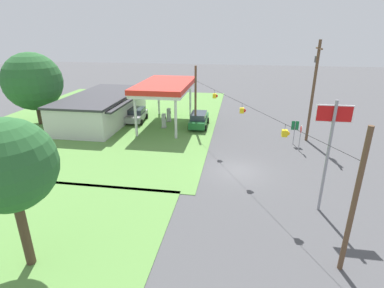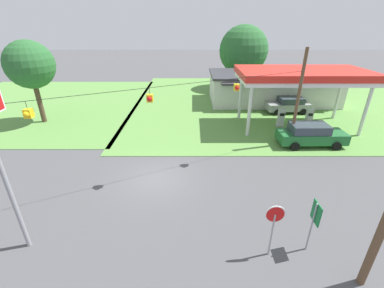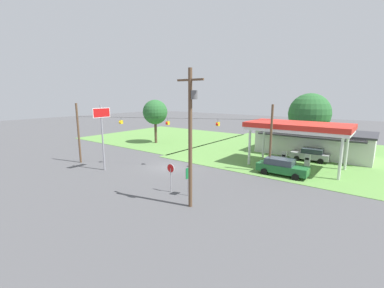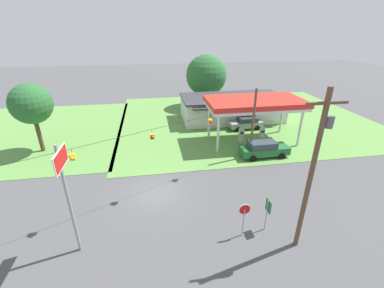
{
  "view_description": "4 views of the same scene",
  "coord_description": "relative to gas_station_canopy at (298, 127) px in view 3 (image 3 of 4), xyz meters",
  "views": [
    {
      "loc": [
        -22.35,
        0.29,
        10.8
      ],
      "look_at": [
        2.19,
        4.16,
        1.29
      ],
      "focal_mm": 28.0,
      "sensor_mm": 36.0,
      "label": 1
    },
    {
      "loc": [
        2.24,
        -13.31,
        8.76
      ],
      "look_at": [
        2.19,
        1.2,
        1.82
      ],
      "focal_mm": 24.0,
      "sensor_mm": 36.0,
      "label": 2
    },
    {
      "loc": [
        19.41,
        -21.11,
        8.13
      ],
      "look_at": [
        3.09,
        0.42,
        2.99
      ],
      "focal_mm": 24.0,
      "sensor_mm": 36.0,
      "label": 3
    },
    {
      "loc": [
        0.08,
        -17.79,
        12.54
      ],
      "look_at": [
        3.63,
        3.81,
        2.46
      ],
      "focal_mm": 24.0,
      "sensor_mm": 36.0,
      "label": 4
    }
  ],
  "objects": [
    {
      "name": "ground_plane",
      "position": [
        -11.63,
        -8.79,
        -4.61
      ],
      "size": [
        160.0,
        160.0,
        0.0
      ],
      "primitive_type": "plane",
      "color": "#4C4C4F"
    },
    {
      "name": "stop_sign_overhead",
      "position": [
        -16.39,
        -13.95,
        0.38
      ],
      "size": [
        0.22,
        2.07,
        7.13
      ],
      "color": "gray",
      "rests_on": "ground"
    },
    {
      "name": "fuel_pump_near",
      "position": [
        -1.28,
        -0.0,
        -3.82
      ],
      "size": [
        0.71,
        0.56,
        1.67
      ],
      "color": "gray",
      "rests_on": "ground"
    },
    {
      "name": "gas_station_store",
      "position": [
        0.04,
        8.1,
        -2.9
      ],
      "size": [
        14.5,
        7.47,
        3.4
      ],
      "color": "silver",
      "rests_on": "ground"
    },
    {
      "name": "car_at_pumps_rear",
      "position": [
        0.73,
        4.0,
        -3.75
      ],
      "size": [
        4.46,
        2.31,
        1.65
      ],
      "rotation": [
        0.0,
        0.0,
        3.2
      ],
      "color": "#9E9EA3",
      "rests_on": "ground"
    },
    {
      "name": "signal_span_gantry",
      "position": [
        -11.63,
        -8.8,
        -0.7
      ],
      "size": [
        20.23,
        10.24,
        7.23
      ],
      "color": "brown",
      "rests_on": "ground"
    },
    {
      "name": "grass_verge_opposite_corner",
      "position": [
        -27.63,
        7.21,
        -4.59
      ],
      "size": [
        24.0,
        24.0,
        0.04
      ],
      "primitive_type": "cube",
      "color": "#5B8E42",
      "rests_on": "ground"
    },
    {
      "name": "tree_west_verge",
      "position": [
        -23.63,
        1.18,
        0.7
      ],
      "size": [
        4.15,
        4.15,
        7.42
      ],
      "color": "#4C3828",
      "rests_on": "ground"
    },
    {
      "name": "stop_sign_roadside",
      "position": [
        -6.21,
        -14.42,
        -2.8
      ],
      "size": [
        0.8,
        0.08,
        2.5
      ],
      "rotation": [
        0.0,
        0.0,
        3.14
      ],
      "color": "#99999E",
      "rests_on": "ground"
    },
    {
      "name": "gas_station_canopy",
      "position": [
        0.0,
        0.0,
        0.0
      ],
      "size": [
        10.84,
        5.73,
        5.12
      ],
      "color": "silver",
      "rests_on": "ground"
    },
    {
      "name": "car_at_pumps_front",
      "position": [
        -0.25,
        -3.99,
        -3.7
      ],
      "size": [
        5.07,
        2.18,
        1.76
      ],
      "rotation": [
        0.0,
        0.0,
        0.02
      ],
      "color": "#1E602D",
      "rests_on": "ground"
    },
    {
      "name": "tree_behind_station",
      "position": [
        -2.32,
        15.2,
        0.57
      ],
      "size": [
        6.62,
        6.62,
        8.5
      ],
      "color": "#4C3828",
      "rests_on": "ground"
    },
    {
      "name": "route_sign",
      "position": [
        -4.51,
        -14.17,
        -2.9
      ],
      "size": [
        0.1,
        0.7,
        2.4
      ],
      "color": "gray",
      "rests_on": "ground"
    },
    {
      "name": "grass_verge_station_corner",
      "position": [
        2.0,
        8.12,
        -4.59
      ],
      "size": [
        36.0,
        28.0,
        0.04
      ],
      "primitive_type": "cube",
      "color": "#5B8E42",
      "rests_on": "ground"
    },
    {
      "name": "fuel_pump_far",
      "position": [
        1.28,
        -0.0,
        -3.82
      ],
      "size": [
        0.71,
        0.56,
        1.67
      ],
      "color": "gray",
      "rests_on": "ground"
    },
    {
      "name": "utility_pole_main",
      "position": [
        -3.08,
        -15.71,
        0.96
      ],
      "size": [
        2.2,
        0.44,
        9.96
      ],
      "color": "brown",
      "rests_on": "ground"
    }
  ]
}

